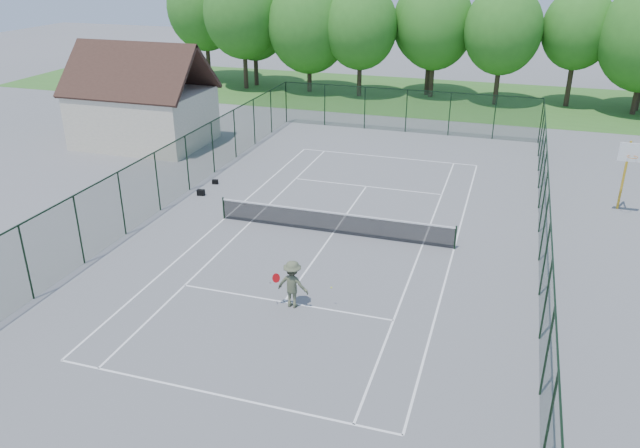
# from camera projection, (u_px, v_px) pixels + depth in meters

# --- Properties ---
(ground) EXTENTS (140.00, 140.00, 0.00)m
(ground) POSITION_uv_depth(u_px,v_px,m) (333.00, 233.00, 28.62)
(ground) COLOR slate
(ground) RESTS_ON ground
(grass_far) EXTENTS (80.00, 16.00, 0.01)m
(grass_far) POSITION_uv_depth(u_px,v_px,m) (430.00, 97.00, 54.74)
(grass_far) COLOR #3C732A
(grass_far) RESTS_ON ground
(court_lines) EXTENTS (11.05, 23.85, 0.01)m
(court_lines) POSITION_uv_depth(u_px,v_px,m) (333.00, 233.00, 28.62)
(court_lines) COLOR white
(court_lines) RESTS_ON ground
(tennis_net) EXTENTS (11.08, 0.08, 1.10)m
(tennis_net) POSITION_uv_depth(u_px,v_px,m) (333.00, 222.00, 28.38)
(tennis_net) COLOR black
(tennis_net) RESTS_ON ground
(fence_enclosure) EXTENTS (18.05, 36.05, 3.02)m
(fence_enclosure) POSITION_uv_depth(u_px,v_px,m) (333.00, 201.00, 27.98)
(fence_enclosure) COLOR #18381D
(fence_enclosure) RESTS_ON ground
(utility_building) EXTENTS (8.60, 6.27, 6.63)m
(utility_building) POSITION_uv_depth(u_px,v_px,m) (142.00, 97.00, 40.49)
(utility_building) COLOR beige
(utility_building) RESTS_ON ground
(tree_line_far) EXTENTS (39.40, 6.40, 9.70)m
(tree_line_far) POSITION_uv_depth(u_px,v_px,m) (435.00, 26.00, 52.30)
(tree_line_far) COLOR #3C2C20
(tree_line_far) RESTS_ON ground
(basketball_goal) EXTENTS (1.20, 1.43, 3.65)m
(basketball_goal) POSITION_uv_depth(u_px,v_px,m) (629.00, 163.00, 29.83)
(basketball_goal) COLOR gold
(basketball_goal) RESTS_ON ground
(sports_bag_a) EXTENTS (0.41, 0.28, 0.31)m
(sports_bag_a) POSITION_uv_depth(u_px,v_px,m) (201.00, 193.00, 32.91)
(sports_bag_a) COLOR black
(sports_bag_a) RESTS_ON ground
(sports_bag_b) EXTENTS (0.35, 0.25, 0.25)m
(sports_bag_b) POSITION_uv_depth(u_px,v_px,m) (215.00, 182.00, 34.50)
(sports_bag_b) COLOR black
(sports_bag_b) RESTS_ON ground
(tennis_player) EXTENTS (2.26, 0.88, 1.82)m
(tennis_player) POSITION_uv_depth(u_px,v_px,m) (293.00, 284.00, 22.44)
(tennis_player) COLOR #535A3F
(tennis_player) RESTS_ON ground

